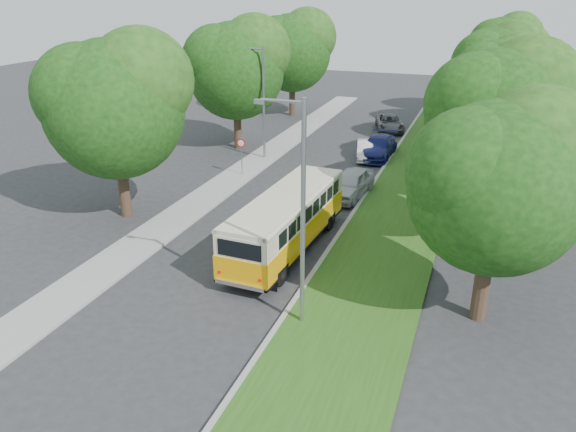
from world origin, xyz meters
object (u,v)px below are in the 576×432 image
(lamppost_near, at_px, (300,209))
(car_blue, at_px, (378,147))
(car_grey, at_px, (390,123))
(lamppost_far, at_px, (262,99))
(vintage_bus, at_px, (286,223))
(car_silver, at_px, (350,184))
(car_white, at_px, (367,150))

(lamppost_near, xyz_separation_m, car_blue, (-1.53, 21.52, -3.64))
(lamppost_near, relative_size, car_grey, 1.76)
(lamppost_far, relative_size, car_grey, 1.65)
(lamppost_near, relative_size, lamppost_far, 1.07)
(vintage_bus, height_order, car_silver, vintage_bus)
(car_silver, height_order, car_blue, car_silver)
(lamppost_near, bearing_deg, car_grey, 94.18)
(vintage_bus, distance_m, car_grey, 24.26)
(lamppost_near, height_order, car_white, lamppost_near)
(car_silver, bearing_deg, car_white, 102.00)
(lamppost_near, bearing_deg, car_white, 95.97)
(vintage_bus, relative_size, car_silver, 2.05)
(lamppost_near, distance_m, car_white, 21.42)
(car_white, bearing_deg, lamppost_far, -172.14)
(car_blue, bearing_deg, vintage_bus, -91.86)
(car_grey, bearing_deg, car_blue, -100.65)
(vintage_bus, xyz_separation_m, car_white, (0.24, 15.62, -0.74))
(vintage_bus, bearing_deg, lamppost_near, -62.51)
(car_silver, bearing_deg, car_grey, 99.03)
(car_blue, bearing_deg, car_silver, -88.14)
(car_white, bearing_deg, lamppost_near, -96.44)
(lamppost_near, xyz_separation_m, car_silver, (-1.45, 13.22, -3.61))
(car_blue, distance_m, car_grey, 8.11)
(car_silver, bearing_deg, car_blue, 97.11)
(vintage_bus, relative_size, car_white, 2.43)
(lamppost_far, relative_size, car_silver, 1.68)
(lamppost_near, distance_m, car_blue, 21.88)
(car_silver, relative_size, car_blue, 0.89)
(car_white, distance_m, car_grey, 8.63)
(lamppost_far, bearing_deg, vintage_bus, -63.77)
(lamppost_near, xyz_separation_m, vintage_bus, (-2.43, 5.36, -3.01))
(car_blue, relative_size, car_grey, 1.11)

